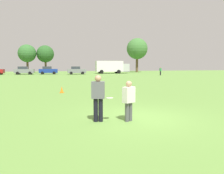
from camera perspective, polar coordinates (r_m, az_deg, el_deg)
name	(u,v)px	position (r m, az deg, el deg)	size (l,w,h in m)	color
ground_plane	(139,117)	(8.60, 7.26, -8.06)	(140.32, 140.32, 0.00)	#608C3D
player_thrower	(98,96)	(7.76, -3.74, -2.31)	(0.52, 0.38, 1.70)	black
player_defender	(129,99)	(7.84, 4.49, -3.16)	(0.51, 0.43, 1.49)	#4C4C51
frisbee	(109,98)	(7.80, -0.68, -2.94)	(0.27, 0.27, 0.06)	white
traffic_cone	(62,90)	(16.48, -13.28, -0.72)	(0.32, 0.32, 0.48)	#D8590C
parked_car_mid_right	(24,70)	(52.66, -22.46, 4.12)	(4.24, 2.30, 1.82)	slate
parked_car_near_right	(48,70)	(52.29, -16.70, 4.30)	(4.24, 2.30, 1.82)	navy
parked_car_far_right	(76,70)	(50.14, -9.49, 4.42)	(4.24, 2.30, 1.82)	slate
box_truck	(112,67)	(54.77, -0.12, 5.47)	(8.56, 3.15, 3.18)	white
bystander_sideline_watcher	(160,71)	(45.45, 12.84, 4.28)	(0.30, 0.49, 1.72)	black
tree_west_maple	(27,53)	(60.69, -21.76, 8.32)	(4.63, 4.63, 7.52)	brown
tree_center_elm	(45,54)	(60.95, -17.40, 8.42)	(4.59, 4.59, 7.46)	brown
tree_east_birch	(137,49)	(65.48, 6.73, 10.09)	(6.28, 6.28, 10.20)	brown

